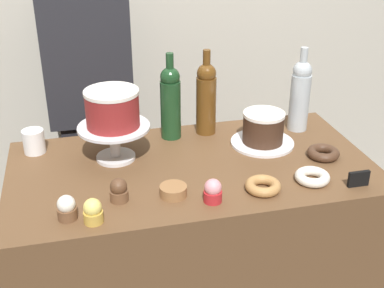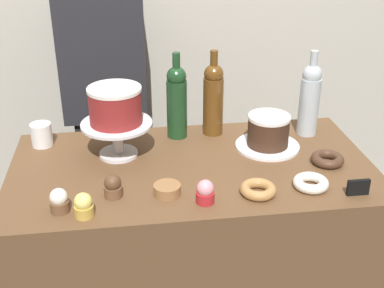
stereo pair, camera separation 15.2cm
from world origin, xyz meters
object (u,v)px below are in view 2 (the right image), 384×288
at_px(wine_bottle_amber, 213,98).
at_px(cupcake_chocolate, 113,186).
at_px(cupcake_vanilla, 59,201).
at_px(donut_maple, 258,189).
at_px(price_sign_chalkboard, 358,187).
at_px(barista_figure, 107,117).
at_px(cake_stand_pedestal, 117,133).
at_px(donut_sugar, 311,183).
at_px(wine_bottle_green, 177,100).
at_px(white_layer_cake, 115,105).
at_px(cupcake_strawberry, 205,192).
at_px(donut_chocolate, 327,159).
at_px(cupcake_lemon, 84,206).
at_px(cookie_stack, 167,190).
at_px(chocolate_round_cake, 268,130).
at_px(wine_bottle_clear, 310,98).
at_px(coffee_cup_ceramic, 42,135).

height_order(wine_bottle_amber, cupcake_chocolate, wine_bottle_amber).
xyz_separation_m(wine_bottle_amber, cupcake_vanilla, (-0.53, -0.47, -0.11)).
xyz_separation_m(donut_maple, price_sign_chalkboard, (0.30, -0.05, 0.01)).
xyz_separation_m(price_sign_chalkboard, barista_figure, (-0.78, 0.91, -0.11)).
xyz_separation_m(cake_stand_pedestal, donut_maple, (0.42, -0.32, -0.07)).
xyz_separation_m(cupcake_chocolate, donut_sugar, (0.61, -0.03, -0.02)).
bearing_deg(wine_bottle_green, white_layer_cake, -149.88).
height_order(cupcake_chocolate, barista_figure, barista_figure).
bearing_deg(cupcake_strawberry, donut_chocolate, 22.08).
distance_m(white_layer_cake, cupcake_lemon, 0.41).
bearing_deg(price_sign_chalkboard, cupcake_lemon, -179.91).
bearing_deg(donut_sugar, cookie_stack, 177.35).
distance_m(cake_stand_pedestal, white_layer_cake, 0.10).
height_order(donut_chocolate, donut_sugar, same).
bearing_deg(wine_bottle_amber, wine_bottle_green, -176.40).
relative_size(cupcake_lemon, cupcake_strawberry, 1.00).
bearing_deg(cupcake_lemon, wine_bottle_amber, 47.55).
bearing_deg(donut_chocolate, wine_bottle_amber, 139.41).
relative_size(cake_stand_pedestal, chocolate_round_cake, 1.63).
height_order(wine_bottle_amber, donut_maple, wine_bottle_amber).
xyz_separation_m(chocolate_round_cake, wine_bottle_clear, (0.18, 0.10, 0.08)).
height_order(cupcake_strawberry, donut_sugar, cupcake_strawberry).
bearing_deg(wine_bottle_clear, cupcake_strawberry, -137.30).
bearing_deg(wine_bottle_clear, chocolate_round_cake, -152.02).
distance_m(cupcake_chocolate, cupcake_strawberry, 0.28).
xyz_separation_m(cupcake_lemon, donut_maple, (0.52, 0.05, -0.02)).
relative_size(donut_maple, cookie_stack, 1.33).
bearing_deg(cookie_stack, barista_figure, 103.43).
relative_size(cupcake_chocolate, price_sign_chalkboard, 1.06).
relative_size(price_sign_chalkboard, barista_figure, 0.04).
xyz_separation_m(cupcake_lemon, donut_chocolate, (0.81, 0.21, -0.02)).
relative_size(donut_maple, barista_figure, 0.07).
distance_m(cake_stand_pedestal, cupcake_strawberry, 0.43).
relative_size(chocolate_round_cake, cupcake_strawberry, 2.03).
bearing_deg(cupcake_vanilla, coffee_cup_ceramic, 102.99).
bearing_deg(cake_stand_pedestal, cupcake_chocolate, -93.82).
xyz_separation_m(donut_maple, donut_sugar, (0.17, 0.02, 0.00)).
height_order(cake_stand_pedestal, cookie_stack, cake_stand_pedestal).
distance_m(cupcake_vanilla, cupcake_strawberry, 0.43).
xyz_separation_m(wine_bottle_clear, cookie_stack, (-0.57, -0.37, -0.13)).
bearing_deg(price_sign_chalkboard, donut_chocolate, 94.54).
distance_m(cupcake_strawberry, cookie_stack, 0.12).
relative_size(donut_maple, donut_sugar, 1.00).
bearing_deg(cupcake_chocolate, donut_maple, -6.20).
height_order(cake_stand_pedestal, donut_maple, cake_stand_pedestal).
bearing_deg(cookie_stack, donut_sugar, -2.65).
distance_m(donut_maple, price_sign_chalkboard, 0.30).
distance_m(white_layer_cake, donut_sugar, 0.69).
relative_size(donut_chocolate, donut_sugar, 1.00).
bearing_deg(cupcake_chocolate, chocolate_round_cake, 25.16).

